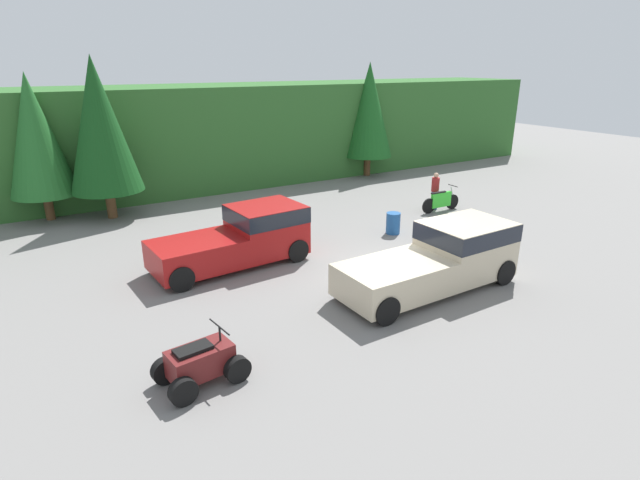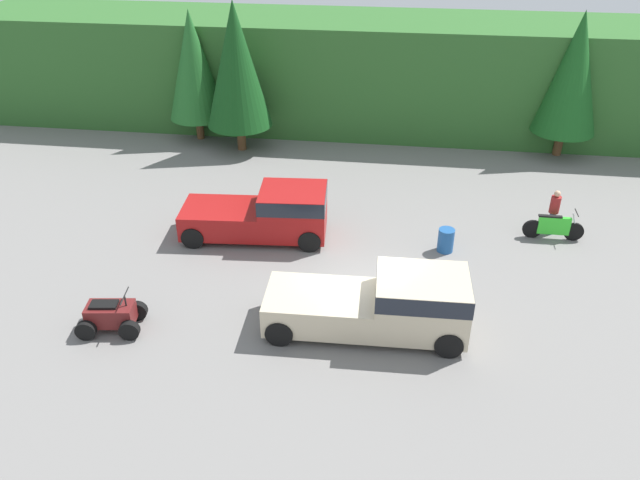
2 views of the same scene
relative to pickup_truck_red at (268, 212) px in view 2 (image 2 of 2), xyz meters
name	(u,v)px [view 2 (image 2 of 2)]	position (x,y,z in m)	size (l,w,h in m)	color
ground_plane	(364,297)	(3.83, -3.40, -1.02)	(80.00, 80.00, 0.00)	slate
hillside_backdrop	(389,74)	(3.83, 12.60, 1.73)	(44.00, 6.00, 5.49)	#2D6028
tree_left	(193,65)	(-5.51, 9.28, 2.72)	(2.80, 2.80, 6.36)	brown
tree_mid_left	(236,65)	(-3.06, 8.14, 3.12)	(3.10, 3.10, 7.04)	brown
tree_mid_right	(573,73)	(12.22, 9.51, 2.93)	(2.96, 2.96, 6.72)	brown
pickup_truck_red	(268,212)	(0.00, 0.00, 0.00)	(5.48, 2.57, 1.94)	maroon
pickup_truck_second	(386,302)	(4.54, -5.01, 0.00)	(5.97, 2.35, 1.94)	beige
dirt_bike	(554,227)	(10.52, 1.22, -0.53)	(2.21, 0.60, 1.17)	black
quad_atv	(111,316)	(-3.56, -6.02, -0.55)	(2.02, 1.41, 1.22)	black
rider_person	(554,210)	(10.52, 1.67, -0.06)	(0.38, 0.39, 1.77)	navy
steel_barrel	(446,240)	(6.52, -0.18, -0.58)	(0.58, 0.58, 0.88)	#1E5193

